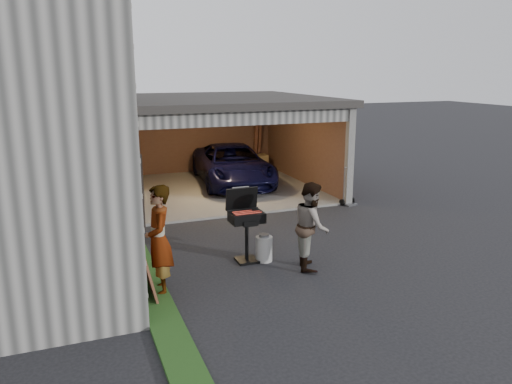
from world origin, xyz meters
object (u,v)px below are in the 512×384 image
Objects in this scene: hand_truck at (349,197)px; plywood_panel at (147,272)px; woman at (159,240)px; man at (311,226)px; bbq_grill at (246,219)px; minivan at (233,166)px; propane_tank at (264,249)px.

plywood_panel is at bearing -163.66° from hand_truck.
woman is 1.72× the size of hand_truck.
man is 1.29m from bbq_grill.
minivan is 8.10m from woman.
bbq_grill is at bearing -99.85° from minivan.
hand_truck is at bearing -19.27° from man.
plywood_panel is at bearing -61.42° from woman.
man is at bearing -145.59° from hand_truck.
minivan reaches higher than plywood_panel.
propane_tank is 0.46× the size of hand_truck.
plywood_panel is at bearing -111.98° from minivan.
plywood_panel is at bearing -155.55° from bbq_grill.
minivan reaches higher than hand_truck.
hand_truck is at bearing 38.81° from propane_tank.
minivan is 7.15m from man.
plywood_panel is (-3.14, -0.21, -0.38)m from man.
minivan is 4.92× the size of plywood_panel.
propane_tank is (2.18, 0.72, -0.69)m from woman.
woman is 2.90m from man.
man is 1.16× the size of bbq_grill.
plywood_panel is 0.85× the size of hand_truck.
propane_tank is at bearing 113.20° from woman.
man reaches higher than hand_truck.
bbq_grill is at bearing 24.45° from plywood_panel.
man is at bearing -40.76° from propane_tank.
man reaches higher than bbq_grill.
bbq_grill is 0.71m from propane_tank.
plywood_panel is (-3.94, -7.31, -0.18)m from minivan.
man is at bearing 96.98° from woman.
minivan is at bearing 14.27° from man.
man is at bearing -35.49° from bbq_grill.
propane_tank is (-0.72, 0.62, -0.59)m from man.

